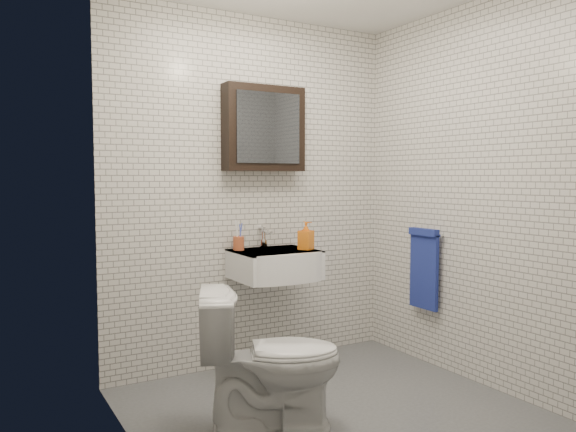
% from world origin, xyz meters
% --- Properties ---
extents(ground, '(2.20, 2.00, 0.01)m').
position_xyz_m(ground, '(0.00, 0.00, 0.01)').
color(ground, '#4B4E53').
rests_on(ground, ground).
extents(room_shell, '(2.22, 2.02, 2.51)m').
position_xyz_m(room_shell, '(0.00, 0.00, 1.47)').
color(room_shell, silver).
rests_on(room_shell, ground).
extents(washbasin, '(0.55, 0.50, 0.20)m').
position_xyz_m(washbasin, '(0.05, 0.73, 0.76)').
color(washbasin, white).
rests_on(washbasin, room_shell).
extents(faucet, '(0.06, 0.20, 0.15)m').
position_xyz_m(faucet, '(0.05, 0.93, 0.92)').
color(faucet, silver).
rests_on(faucet, washbasin).
extents(mirror_cabinet, '(0.60, 0.15, 0.60)m').
position_xyz_m(mirror_cabinet, '(0.05, 0.93, 1.70)').
color(mirror_cabinet, black).
rests_on(mirror_cabinet, room_shell).
extents(towel_rail, '(0.09, 0.30, 0.58)m').
position_xyz_m(towel_rail, '(1.04, 0.35, 0.72)').
color(towel_rail, silver).
rests_on(towel_rail, room_shell).
extents(toothbrush_cup, '(0.09, 0.09, 0.21)m').
position_xyz_m(toothbrush_cup, '(-0.16, 0.90, 0.90)').
color(toothbrush_cup, '#B14F2C').
rests_on(toothbrush_cup, washbasin).
extents(soap_bottle, '(0.12, 0.12, 0.20)m').
position_xyz_m(soap_bottle, '(0.26, 0.69, 0.95)').
color(soap_bottle, orange).
rests_on(soap_bottle, washbasin).
extents(toilet, '(0.86, 0.68, 0.76)m').
position_xyz_m(toilet, '(-0.41, -0.03, 0.38)').
color(toilet, white).
rests_on(toilet, ground).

